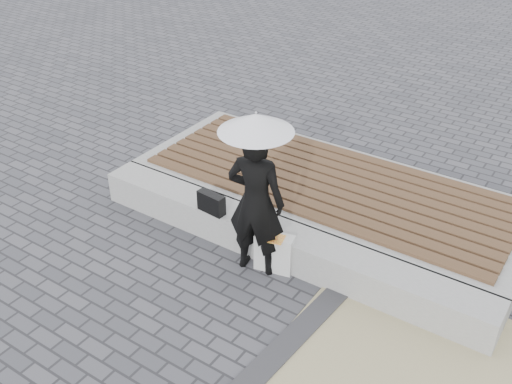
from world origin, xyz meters
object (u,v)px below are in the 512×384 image
parasol (256,123)px  handbag (211,203)px  canvas_tote (275,252)px  seating_ledge (279,242)px  woman (256,202)px

parasol → handbag: (-0.73, 0.15, -1.27)m
handbag → canvas_tote: bearing=1.6°
seating_ledge → canvas_tote: size_ratio=11.04×
parasol → canvas_tote: (0.19, 0.09, -1.57)m
parasol → canvas_tote: parasol is taller
woman → canvas_tote: 0.68m
handbag → canvas_tote: (0.92, -0.06, -0.30)m
parasol → handbag: parasol is taller
seating_ledge → handbag: size_ratio=14.25×
handbag → canvas_tote: handbag is taller
canvas_tote → parasol: bearing=-167.8°
seating_ledge → handbag: handbag is taller
parasol → handbag: bearing=168.4°
woman → canvas_tote: woman is taller
woman → handbag: 0.82m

